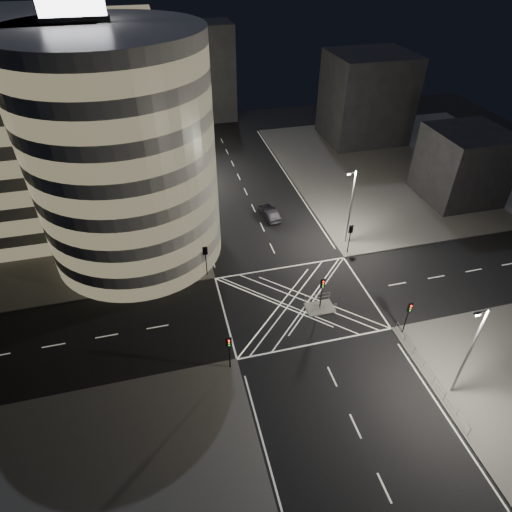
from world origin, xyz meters
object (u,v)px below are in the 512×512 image
object	(u,v)px
traffic_signal_fl	(206,256)
street_lamp_right_far	(350,205)
sedan	(269,213)
traffic_signal_nl	(229,347)
traffic_signal_island	(322,288)
central_island	(320,308)
street_lamp_right_near	(469,351)
traffic_signal_fr	(350,234)
street_lamp_left_far	(177,151)
street_lamp_left_near	(192,213)
traffic_signal_nr	(408,312)

from	to	relation	value
traffic_signal_fl	street_lamp_right_far	world-z (taller)	street_lamp_right_far
street_lamp_right_far	sedan	world-z (taller)	street_lamp_right_far
traffic_signal_nl	traffic_signal_island	bearing A→B (deg)	26.14
central_island	sedan	world-z (taller)	sedan
central_island	sedan	xyz separation A→B (m)	(-0.50, 18.47, 0.71)
traffic_signal_island	street_lamp_right_near	distance (m)	14.78
traffic_signal_nl	traffic_signal_fr	distance (m)	22.24
traffic_signal_fr	street_lamp_right_near	world-z (taller)	street_lamp_right_near
traffic_signal_fr	street_lamp_left_far	size ratio (longest dim) A/B	0.40
central_island	street_lamp_right_far	world-z (taller)	street_lamp_right_far
central_island	street_lamp_left_near	xyz separation A→B (m)	(-11.44, 13.50, 5.47)
traffic_signal_fr	street_lamp_right_near	bearing A→B (deg)	-88.25
street_lamp_right_far	street_lamp_right_near	xyz separation A→B (m)	(0.00, -23.00, 0.00)
traffic_signal_fl	street_lamp_right_far	size ratio (longest dim) A/B	0.40
traffic_signal_fl	traffic_signal_nr	distance (m)	22.24
traffic_signal_fl	street_lamp_right_near	size ratio (longest dim) A/B	0.40
traffic_signal_fr	street_lamp_left_far	world-z (taller)	street_lamp_left_far
traffic_signal_island	street_lamp_right_far	bearing A→B (deg)	54.70
central_island	street_lamp_left_far	bearing A→B (deg)	109.95
traffic_signal_nr	central_island	bearing A→B (deg)	142.07
traffic_signal_fl	traffic_signal_fr	xyz separation A→B (m)	(17.60, 0.00, 0.00)
street_lamp_right_near	traffic_signal_nl	bearing A→B (deg)	158.45
central_island	traffic_signal_island	distance (m)	2.84
traffic_signal_fr	traffic_signal_nr	size ratio (longest dim) A/B	1.00
traffic_signal_nl	street_lamp_left_near	xyz separation A→B (m)	(-0.64, 18.80, 2.63)
street_lamp_left_near	street_lamp_left_far	xyz separation A→B (m)	(0.00, 18.00, 0.00)
street_lamp_right_far	street_lamp_right_near	bearing A→B (deg)	-90.00
traffic_signal_nl	street_lamp_right_far	bearing A→B (deg)	40.91
traffic_signal_island	street_lamp_right_far	world-z (taller)	street_lamp_right_far
traffic_signal_nr	street_lamp_right_far	world-z (taller)	street_lamp_right_far
traffic_signal_nl	traffic_signal_island	size ratio (longest dim) A/B	1.00
traffic_signal_fr	sedan	size ratio (longest dim) A/B	0.84
central_island	street_lamp_left_near	distance (m)	18.52
traffic_signal_fl	traffic_signal_nr	xyz separation A→B (m)	(17.60, -13.60, 0.00)
traffic_signal_fr	street_lamp_right_far	bearing A→B (deg)	73.89
traffic_signal_fl	traffic_signal_island	size ratio (longest dim) A/B	1.00
traffic_signal_fl	street_lamp_left_far	distance (m)	23.36
traffic_signal_fl	traffic_signal_nr	bearing A→B (deg)	-37.69
traffic_signal_nl	traffic_signal_nr	xyz separation A→B (m)	(17.60, 0.00, 0.00)
traffic_signal_island	traffic_signal_fr	bearing A→B (deg)	50.67
traffic_signal_fl	traffic_signal_island	bearing A→B (deg)	-37.54
traffic_signal_fr	street_lamp_left_near	xyz separation A→B (m)	(-18.24, 5.20, 2.63)
traffic_signal_fl	street_lamp_left_near	bearing A→B (deg)	96.97
traffic_signal_fr	traffic_signal_nr	world-z (taller)	same
traffic_signal_fl	traffic_signal_fr	distance (m)	17.60
street_lamp_left_far	traffic_signal_island	bearing A→B (deg)	-70.05
central_island	traffic_signal_fl	size ratio (longest dim) A/B	0.75
street_lamp_right_near	traffic_signal_nr	bearing A→B (deg)	95.04
traffic_signal_nl	street_lamp_right_far	size ratio (longest dim) A/B	0.40
traffic_signal_nl	street_lamp_right_far	distance (m)	24.27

